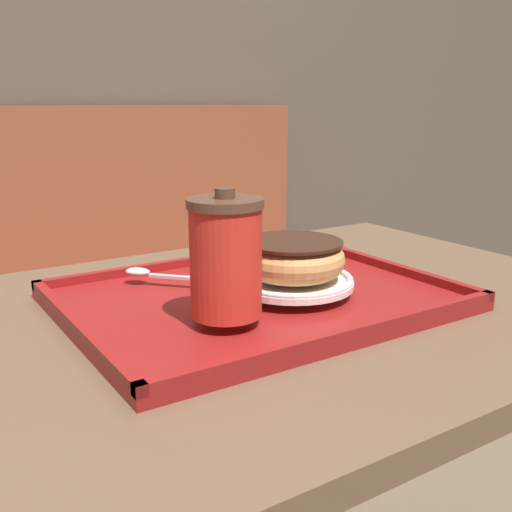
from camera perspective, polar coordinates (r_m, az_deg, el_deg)
name	(u,v)px	position (r m, az deg, el deg)	size (l,w,h in m)	color
wall_behind	(21,26)	(1.76, -21.50, 19.74)	(8.00, 0.05, 2.40)	brown
booth_bench	(63,377)	(1.67, -17.87, -10.87)	(1.58, 0.44, 1.00)	brown
cafe_table	(249,422)	(0.83, -0.67, -15.50)	(1.02, 0.66, 0.76)	brown
serving_tray	(256,299)	(0.77, 0.00, -4.08)	(0.47, 0.36, 0.02)	maroon
coffee_cup_front	(226,257)	(0.65, -2.90, -0.09)	(0.08, 0.08, 0.14)	red
plate_with_chocolate_donut	(292,281)	(0.77, 3.46, -2.36)	(0.16, 0.16, 0.01)	white
donut_chocolate_glazed	(292,258)	(0.76, 3.49, -0.18)	(0.13, 0.13, 0.05)	tan
spoon	(151,273)	(0.82, -9.99, -1.65)	(0.10, 0.11, 0.01)	silver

